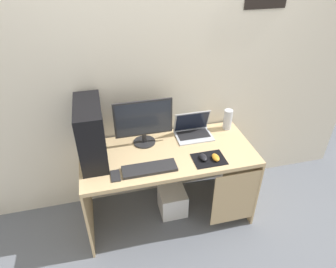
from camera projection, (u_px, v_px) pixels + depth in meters
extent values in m
plane|color=slate|center=(168.00, 212.00, 2.89)|extent=(8.00, 8.00, 0.00)
cube|color=beige|center=(157.00, 70.00, 2.47)|extent=(4.00, 0.04, 2.60)
cube|color=tan|center=(168.00, 154.00, 2.50)|extent=(1.44, 0.66, 0.03)
cube|color=tan|center=(87.00, 200.00, 2.56)|extent=(0.02, 0.66, 0.69)
cube|color=tan|center=(241.00, 173.00, 2.84)|extent=(0.02, 0.66, 0.69)
cube|color=tan|center=(235.00, 199.00, 2.52)|extent=(0.40, 0.01, 0.55)
cube|color=black|center=(91.00, 133.00, 2.29)|extent=(0.20, 0.48, 0.48)
cylinder|color=#232326|center=(144.00, 142.00, 2.60)|extent=(0.19, 0.19, 0.01)
cylinder|color=#232326|center=(144.00, 138.00, 2.57)|extent=(0.04, 0.04, 0.08)
cube|color=#232326|center=(143.00, 118.00, 2.46)|extent=(0.49, 0.02, 0.32)
cube|color=#232833|center=(144.00, 119.00, 2.45)|extent=(0.46, 0.00, 0.29)
cube|color=#B7BCC6|center=(194.00, 136.00, 2.67)|extent=(0.32, 0.22, 0.01)
cube|color=black|center=(193.00, 134.00, 2.68)|extent=(0.28, 0.14, 0.00)
cube|color=#B7BCC6|center=(192.00, 121.00, 2.67)|extent=(0.32, 0.07, 0.21)
cube|color=black|center=(192.00, 122.00, 2.67)|extent=(0.30, 0.06, 0.19)
cylinder|color=#B7BCC6|center=(228.00, 119.00, 2.74)|extent=(0.08, 0.08, 0.19)
cube|color=#232326|center=(150.00, 169.00, 2.29)|extent=(0.42, 0.14, 0.02)
cube|color=black|center=(209.00, 159.00, 2.41)|extent=(0.26, 0.20, 0.00)
ellipsoid|color=black|center=(203.00, 157.00, 2.39)|extent=(0.06, 0.10, 0.03)
ellipsoid|color=orange|center=(216.00, 157.00, 2.39)|extent=(0.06, 0.10, 0.03)
cube|color=#232326|center=(115.00, 176.00, 2.23)|extent=(0.07, 0.13, 0.01)
cube|color=white|center=(173.00, 201.00, 2.84)|extent=(0.24, 0.24, 0.24)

